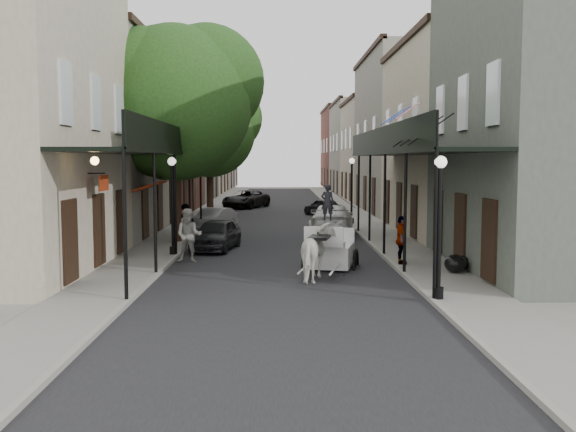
{
  "coord_description": "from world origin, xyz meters",
  "views": [
    {
      "loc": [
        -0.05,
        -18.4,
        3.72
      ],
      "look_at": [
        0.3,
        5.85,
        1.6
      ],
      "focal_mm": 40.0,
      "sensor_mm": 36.0,
      "label": 1
    }
  ],
  "objects_px": {
    "pedestrian_walking": "(189,236)",
    "car_left_far": "(246,199)",
    "lamppost_right_far": "(352,189)",
    "tree_near": "(184,97)",
    "lamppost_right_near": "(439,225)",
    "tree_far": "(215,128)",
    "car_left_near": "(216,234)",
    "carriage": "(332,234)",
    "car_left_mid": "(213,219)",
    "car_right_far": "(323,207)",
    "horse": "(319,252)",
    "pedestrian_sidewalk_left": "(185,219)",
    "lamppost_left": "(173,204)",
    "car_right_near": "(332,220)",
    "pedestrian_sidewalk_right": "(401,240)"
  },
  "relations": [
    {
      "from": "tree_far",
      "to": "car_left_near",
      "type": "bearing_deg",
      "value": -84.37
    },
    {
      "from": "car_right_far",
      "to": "lamppost_left",
      "type": "bearing_deg",
      "value": 44.33
    },
    {
      "from": "tree_far",
      "to": "horse",
      "type": "height_order",
      "value": "tree_far"
    },
    {
      "from": "lamppost_right_far",
      "to": "pedestrian_sidewalk_left",
      "type": "distance_m",
      "value": 10.3
    },
    {
      "from": "carriage",
      "to": "pedestrian_walking",
      "type": "bearing_deg",
      "value": -177.48
    },
    {
      "from": "tree_near",
      "to": "pedestrian_sidewalk_left",
      "type": "height_order",
      "value": "tree_near"
    },
    {
      "from": "horse",
      "to": "pedestrian_walking",
      "type": "bearing_deg",
      "value": -25.77
    },
    {
      "from": "lamppost_right_far",
      "to": "tree_far",
      "type": "bearing_deg",
      "value": 143.49
    },
    {
      "from": "lamppost_left",
      "to": "car_left_near",
      "type": "relative_size",
      "value": 0.97
    },
    {
      "from": "pedestrian_sidewalk_left",
      "to": "pedestrian_sidewalk_right",
      "type": "relative_size",
      "value": 0.89
    },
    {
      "from": "tree_near",
      "to": "pedestrian_sidewalk_right",
      "type": "distance_m",
      "value": 12.02
    },
    {
      "from": "pedestrian_walking",
      "to": "pedestrian_sidewalk_left",
      "type": "xyz_separation_m",
      "value": [
        -1.26,
        7.79,
        -0.12
      ]
    },
    {
      "from": "lamppost_left",
      "to": "car_right_near",
      "type": "relative_size",
      "value": 0.71
    },
    {
      "from": "pedestrian_sidewalk_right",
      "to": "car_left_near",
      "type": "xyz_separation_m",
      "value": [
        -6.85,
        4.41,
        -0.3
      ]
    },
    {
      "from": "carriage",
      "to": "pedestrian_sidewalk_left",
      "type": "distance_m",
      "value": 10.82
    },
    {
      "from": "car_left_mid",
      "to": "car_left_near",
      "type": "bearing_deg",
      "value": -62.98
    },
    {
      "from": "lamppost_right_near",
      "to": "car_left_near",
      "type": "xyz_separation_m",
      "value": [
        -6.75,
        9.99,
        -1.4
      ]
    },
    {
      "from": "lamppost_right_near",
      "to": "car_right_far",
      "type": "height_order",
      "value": "lamppost_right_near"
    },
    {
      "from": "lamppost_right_near",
      "to": "carriage",
      "type": "bearing_deg",
      "value": 111.48
    },
    {
      "from": "pedestrian_walking",
      "to": "car_right_far",
      "type": "xyz_separation_m",
      "value": [
        6.23,
        19.36,
        -0.39
      ]
    },
    {
      "from": "car_left_near",
      "to": "car_right_far",
      "type": "bearing_deg",
      "value": 79.81
    },
    {
      "from": "tree_far",
      "to": "car_left_near",
      "type": "relative_size",
      "value": 2.24
    },
    {
      "from": "tree_near",
      "to": "carriage",
      "type": "xyz_separation_m",
      "value": [
        5.99,
        -6.32,
        -5.35
      ]
    },
    {
      "from": "lamppost_right_near",
      "to": "car_left_near",
      "type": "height_order",
      "value": "lamppost_right_near"
    },
    {
      "from": "carriage",
      "to": "car_left_far",
      "type": "distance_m",
      "value": 27.88
    },
    {
      "from": "lamppost_right_far",
      "to": "pedestrian_walking",
      "type": "height_order",
      "value": "lamppost_right_far"
    },
    {
      "from": "lamppost_right_far",
      "to": "car_right_near",
      "type": "xyz_separation_m",
      "value": [
        -1.5,
        -4.58,
        -1.3
      ]
    },
    {
      "from": "lamppost_left",
      "to": "pedestrian_walking",
      "type": "height_order",
      "value": "lamppost_left"
    },
    {
      "from": "tree_near",
      "to": "lamppost_right_near",
      "type": "relative_size",
      "value": 2.6
    },
    {
      "from": "pedestrian_walking",
      "to": "car_left_near",
      "type": "relative_size",
      "value": 0.51
    },
    {
      "from": "tree_far",
      "to": "pedestrian_sidewalk_left",
      "type": "distance_m",
      "value": 12.61
    },
    {
      "from": "lamppost_right_near",
      "to": "car_left_mid",
      "type": "relative_size",
      "value": 1.03
    },
    {
      "from": "pedestrian_walking",
      "to": "car_left_far",
      "type": "xyz_separation_m",
      "value": [
        0.72,
        26.58,
        -0.29
      ]
    },
    {
      "from": "lamppost_right_far",
      "to": "car_right_far",
      "type": "height_order",
      "value": "lamppost_right_far"
    },
    {
      "from": "pedestrian_walking",
      "to": "car_left_far",
      "type": "bearing_deg",
      "value": 90.2
    },
    {
      "from": "horse",
      "to": "pedestrian_sidewalk_left",
      "type": "relative_size",
      "value": 1.4
    },
    {
      "from": "lamppost_right_far",
      "to": "car_right_far",
      "type": "distance_m",
      "value": 6.44
    },
    {
      "from": "lamppost_left",
      "to": "lamppost_right_far",
      "type": "height_order",
      "value": "same"
    },
    {
      "from": "tree_far",
      "to": "horse",
      "type": "distance_m",
      "value": 24.14
    },
    {
      "from": "horse",
      "to": "car_left_mid",
      "type": "height_order",
      "value": "horse"
    },
    {
      "from": "car_left_near",
      "to": "car_right_far",
      "type": "xyz_separation_m",
      "value": [
        5.56,
        16.17,
        -0.06
      ]
    },
    {
      "from": "lamppost_right_near",
      "to": "pedestrian_sidewalk_right",
      "type": "xyz_separation_m",
      "value": [
        0.1,
        5.59,
        -1.09
      ]
    },
    {
      "from": "lamppost_right_near",
      "to": "pedestrian_walking",
      "type": "height_order",
      "value": "lamppost_right_near"
    },
    {
      "from": "horse",
      "to": "pedestrian_sidewalk_left",
      "type": "height_order",
      "value": "horse"
    },
    {
      "from": "carriage",
      "to": "car_left_far",
      "type": "relative_size",
      "value": 0.59
    },
    {
      "from": "tree_far",
      "to": "car_right_far",
      "type": "bearing_deg",
      "value": -0.14
    },
    {
      "from": "car_right_near",
      "to": "lamppost_right_near",
      "type": "bearing_deg",
      "value": 102.12
    },
    {
      "from": "lamppost_right_near",
      "to": "car_right_near",
      "type": "bearing_deg",
      "value": 95.56
    },
    {
      "from": "carriage",
      "to": "car_left_mid",
      "type": "bearing_deg",
      "value": 127.81
    },
    {
      "from": "pedestrian_walking",
      "to": "car_left_mid",
      "type": "xyz_separation_m",
      "value": [
        -0.19,
        10.52,
        -0.39
      ]
    }
  ]
}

